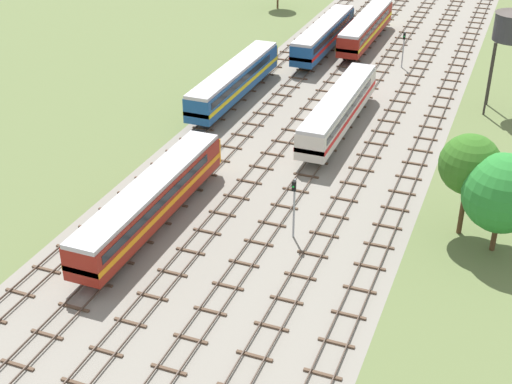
# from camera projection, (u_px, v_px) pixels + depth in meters

# --- Properties ---
(ground_plane) EXTENTS (480.00, 480.00, 0.00)m
(ground_plane) POSITION_uv_depth(u_px,v_px,m) (338.00, 102.00, 80.84)
(ground_plane) COLOR #5B6B3D
(ballast_bed) EXTENTS (25.92, 176.00, 0.01)m
(ballast_bed) POSITION_uv_depth(u_px,v_px,m) (338.00, 102.00, 80.84)
(ballast_bed) COLOR gray
(ballast_bed) RESTS_ON ground
(track_far_left) EXTENTS (2.40, 126.00, 0.29)m
(track_far_left) POSITION_uv_depth(u_px,v_px,m) (251.00, 85.00, 85.08)
(track_far_left) COLOR #47382D
(track_far_left) RESTS_ON ground
(track_left) EXTENTS (2.40, 126.00, 0.29)m
(track_left) POSITION_uv_depth(u_px,v_px,m) (286.00, 90.00, 83.68)
(track_left) COLOR #47382D
(track_left) RESTS_ON ground
(track_centre_left) EXTENTS (2.40, 126.00, 0.29)m
(track_centre_left) POSITION_uv_depth(u_px,v_px,m) (322.00, 95.00, 82.29)
(track_centre_left) COLOR #47382D
(track_centre_left) RESTS_ON ground
(track_centre) EXTENTS (2.40, 126.00, 0.29)m
(track_centre) POSITION_uv_depth(u_px,v_px,m) (359.00, 100.00, 80.89)
(track_centre) COLOR #47382D
(track_centre) RESTS_ON ground
(track_centre_right) EXTENTS (2.40, 126.00, 0.29)m
(track_centre_right) POSITION_uv_depth(u_px,v_px,m) (397.00, 106.00, 79.49)
(track_centre_right) COLOR #47382D
(track_centre_right) RESTS_ON ground
(track_right) EXTENTS (2.40, 126.00, 0.29)m
(track_right) POSITION_uv_depth(u_px,v_px,m) (437.00, 111.00, 78.10)
(track_right) COLOR #47382D
(track_right) RESTS_ON ground
(diesel_railcar_left_nearest) EXTENTS (2.96, 20.50, 3.80)m
(diesel_railcar_left_nearest) POSITION_uv_depth(u_px,v_px,m) (151.00, 199.00, 56.19)
(diesel_railcar_left_nearest) COLOR maroon
(diesel_railcar_left_nearest) RESTS_ON ground
(diesel_railcar_centre_near) EXTENTS (2.96, 20.50, 3.80)m
(diesel_railcar_centre_near) POSITION_uv_depth(u_px,v_px,m) (339.00, 108.00, 72.44)
(diesel_railcar_centre_near) COLOR beige
(diesel_railcar_centre_near) RESTS_ON ground
(diesel_railcar_far_left_mid) EXTENTS (2.96, 20.50, 3.80)m
(diesel_railcar_far_left_mid) POSITION_uv_depth(u_px,v_px,m) (234.00, 79.00, 79.78)
(diesel_railcar_far_left_mid) COLOR #194C8C
(diesel_railcar_far_left_mid) RESTS_ON ground
(diesel_railcar_left_midfar) EXTENTS (2.96, 20.50, 3.80)m
(diesel_railcar_left_midfar) POSITION_uv_depth(u_px,v_px,m) (324.00, 34.00, 94.85)
(diesel_railcar_left_midfar) COLOR #194C8C
(diesel_railcar_left_midfar) RESTS_ON ground
(diesel_railcar_centre_left_far) EXTENTS (2.96, 20.50, 3.80)m
(diesel_railcar_centre_left_far) POSITION_uv_depth(u_px,v_px,m) (366.00, 27.00, 97.84)
(diesel_railcar_centre_left_far) COLOR maroon
(diesel_railcar_centre_left_far) RESTS_ON ground
(signal_post_nearest) EXTENTS (0.28, 0.47, 5.15)m
(signal_post_nearest) POSITION_uv_depth(u_px,v_px,m) (294.00, 201.00, 54.51)
(signal_post_nearest) COLOR gray
(signal_post_nearest) RESTS_ON ground
(signal_post_near) EXTENTS (0.28, 0.47, 4.61)m
(signal_post_near) POSITION_uv_depth(u_px,v_px,m) (404.00, 45.00, 89.55)
(signal_post_near) COLOR gray
(signal_post_near) RESTS_ON ground
(lineside_tree_0) EXTENTS (4.68, 4.68, 8.41)m
(lineside_tree_0) POSITION_uv_depth(u_px,v_px,m) (470.00, 165.00, 53.78)
(lineside_tree_0) COLOR #4C331E
(lineside_tree_0) RESTS_ON ground
(lineside_tree_2) EXTENTS (5.97, 5.97, 7.93)m
(lineside_tree_2) POSITION_uv_depth(u_px,v_px,m) (503.00, 193.00, 52.19)
(lineside_tree_2) COLOR #4C331E
(lineside_tree_2) RESTS_ON ground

